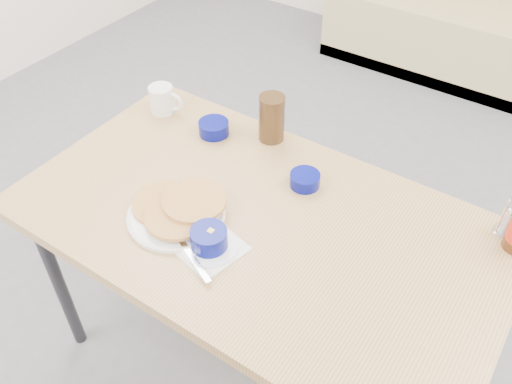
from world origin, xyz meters
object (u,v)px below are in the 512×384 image
Objects in this scene: coffee_mug at (163,99)px; grits_setting at (209,241)px; dining_table at (258,233)px; amber_tumbler at (272,118)px; pancake_plate at (178,211)px; creamer_bowl at (214,128)px; booth_bench at (484,23)px; butter_bowl at (305,180)px.

grits_setting is (0.53, -0.43, -0.02)m from coffee_mug.
dining_table is 8.68× the size of amber_tumbler.
pancake_plate reaches higher than creamer_bowl.
pancake_plate is 1.43× the size of grits_setting.
amber_tumbler reaches higher than creamer_bowl.
grits_setting is 1.28× the size of amber_tumbler.
amber_tumbler reaches higher than grits_setting.
booth_bench is 1.36× the size of dining_table.
booth_bench is 2.38m from butter_bowl.
coffee_mug is (-0.38, 0.38, 0.03)m from pancake_plate.
pancake_plate is 0.16m from grits_setting.
butter_bowl is (0.04, 0.20, 0.08)m from dining_table.
amber_tumbler reaches higher than butter_bowl.
booth_bench reaches higher than coffee_mug.
dining_table is at bearing 31.63° from pancake_plate.
pancake_plate is 1.83× the size of amber_tumbler.
booth_bench reaches higher than dining_table.
creamer_bowl is 0.39m from butter_bowl.
dining_table is 13.64× the size of creamer_bowl.
amber_tumbler is (-0.21, 0.14, 0.06)m from butter_bowl.
booth_bench is at bearing 85.49° from amber_tumbler.
coffee_mug is 0.23m from creamer_bowl.
booth_bench is 2.35m from creamer_bowl.
coffee_mug is at bearing 155.90° from dining_table.
dining_table is 0.44m from creamer_bowl.
pancake_plate is at bearing 162.33° from grits_setting.
amber_tumbler is (0.40, 0.08, 0.03)m from coffee_mug.
coffee_mug is at bearing -104.22° from booth_bench.
booth_bench reaches higher than butter_bowl.
butter_bowl is at bearing 77.14° from grits_setting.
booth_bench reaches higher than creamer_bowl.
creamer_bowl is at bearing -153.32° from amber_tumbler.
booth_bench is 2.56m from dining_table.
booth_bench is at bearing 81.33° from creamer_bowl.
butter_bowl is at bearing -89.03° from booth_bench.
dining_table is at bearing -35.92° from creamer_bowl.
grits_setting reaches higher than dining_table.
coffee_mug is 0.68m from grits_setting.
amber_tumbler is at bearing 104.26° from grits_setting.
amber_tumbler reaches higher than pancake_plate.
amber_tumbler reaches higher than coffee_mug.
butter_bowl reaches higher than dining_table.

